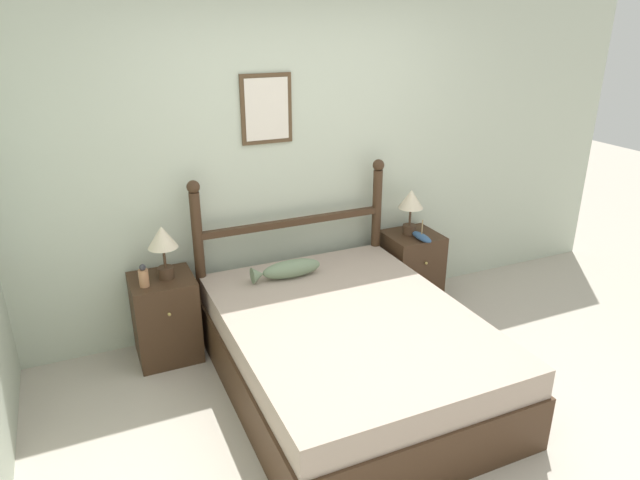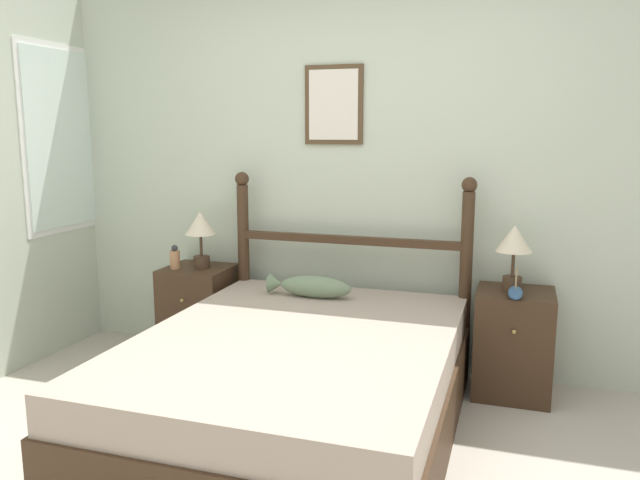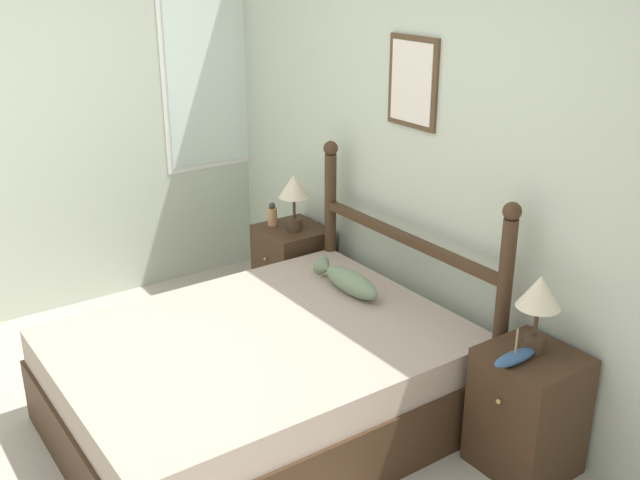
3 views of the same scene
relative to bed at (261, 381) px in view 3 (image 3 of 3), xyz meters
The scene contains 12 objects.
ground_plane 0.64m from the bed, 85.31° to the right, with size 16.00×16.00×0.00m, color #B7AD9E.
wall_back 1.53m from the bed, 87.69° to the left, with size 6.40×0.08×2.55m.
wall_left 2.38m from the bed, 165.41° to the right, with size 0.08×6.40×2.55m.
bed is the anchor object (origin of this frame).
headboard 1.08m from the bed, 90.00° to the left, with size 1.58×0.09×1.28m.
nightstand_left 1.37m from the bed, 139.78° to the left, with size 0.44×0.44×0.63m.
nightstand_right 1.37m from the bed, 40.22° to the left, with size 0.44×0.44×0.63m.
table_lamp_left 1.48m from the bed, 138.97° to the left, with size 0.21×0.21×0.39m.
table_lamp_right 1.50m from the bed, 41.58° to the left, with size 0.21×0.21×0.39m.
bottle 1.48m from the bed, 145.53° to the left, with size 0.07×0.07×0.16m.
model_boat 1.34m from the bed, 35.78° to the left, with size 0.08×0.26×0.17m.
fish_pillow 0.79m from the bed, 103.17° to the left, with size 0.53×0.14×0.13m.
Camera 3 is at (2.94, -1.13, 2.41)m, focal length 42.00 mm.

